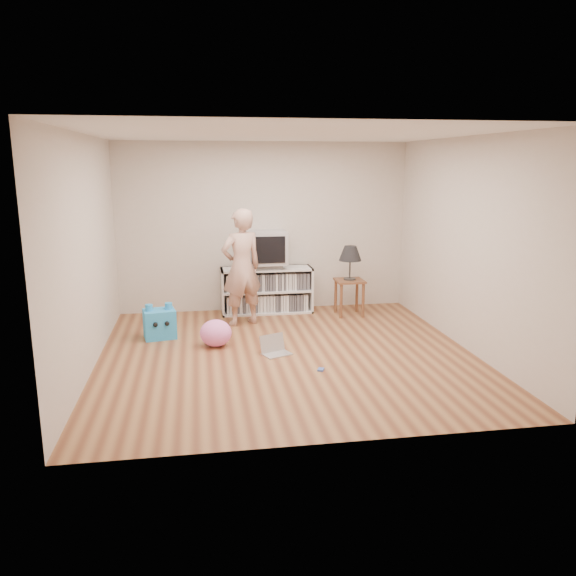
{
  "coord_description": "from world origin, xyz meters",
  "views": [
    {
      "loc": [
        -1.03,
        -6.41,
        2.28
      ],
      "look_at": [
        0.08,
        0.4,
        0.74
      ],
      "focal_mm": 35.0,
      "sensor_mm": 36.0,
      "label": 1
    }
  ],
  "objects_px": {
    "media_unit": "(267,290)",
    "side_table": "(349,288)",
    "dvd_deck": "(267,266)",
    "person": "(242,267)",
    "crt_tv": "(266,247)",
    "laptop": "(275,349)",
    "plush_blue": "(160,323)",
    "table_lamp": "(350,254)",
    "plush_pink": "(216,333)"
  },
  "relations": [
    {
      "from": "media_unit",
      "to": "side_table",
      "type": "relative_size",
      "value": 2.55
    },
    {
      "from": "dvd_deck",
      "to": "person",
      "type": "distance_m",
      "value": 0.76
    },
    {
      "from": "crt_tv",
      "to": "laptop",
      "type": "distance_m",
      "value": 2.19
    },
    {
      "from": "crt_tv",
      "to": "media_unit",
      "type": "bearing_deg",
      "value": 90.0
    },
    {
      "from": "crt_tv",
      "to": "side_table",
      "type": "bearing_deg",
      "value": -16.71
    },
    {
      "from": "laptop",
      "to": "plush_blue",
      "type": "relative_size",
      "value": 0.87
    },
    {
      "from": "media_unit",
      "to": "side_table",
      "type": "height_order",
      "value": "media_unit"
    },
    {
      "from": "crt_tv",
      "to": "side_table",
      "type": "distance_m",
      "value": 1.41
    },
    {
      "from": "side_table",
      "to": "media_unit",
      "type": "bearing_deg",
      "value": 162.48
    },
    {
      "from": "media_unit",
      "to": "dvd_deck",
      "type": "height_order",
      "value": "dvd_deck"
    },
    {
      "from": "laptop",
      "to": "crt_tv",
      "type": "bearing_deg",
      "value": 62.64
    },
    {
      "from": "dvd_deck",
      "to": "table_lamp",
      "type": "distance_m",
      "value": 1.29
    },
    {
      "from": "side_table",
      "to": "crt_tv",
      "type": "bearing_deg",
      "value": 163.29
    },
    {
      "from": "person",
      "to": "media_unit",
      "type": "bearing_deg",
      "value": -145.61
    },
    {
      "from": "plush_blue",
      "to": "table_lamp",
      "type": "bearing_deg",
      "value": 3.56
    },
    {
      "from": "plush_blue",
      "to": "plush_pink",
      "type": "relative_size",
      "value": 1.16
    },
    {
      "from": "media_unit",
      "to": "plush_pink",
      "type": "bearing_deg",
      "value": -118.3
    },
    {
      "from": "side_table",
      "to": "plush_pink",
      "type": "height_order",
      "value": "side_table"
    },
    {
      "from": "dvd_deck",
      "to": "plush_blue",
      "type": "distance_m",
      "value": 1.98
    },
    {
      "from": "person",
      "to": "crt_tv",
      "type": "bearing_deg",
      "value": -146.43
    },
    {
      "from": "person",
      "to": "plush_pink",
      "type": "distance_m",
      "value": 1.22
    },
    {
      "from": "dvd_deck",
      "to": "plush_pink",
      "type": "distance_m",
      "value": 1.86
    },
    {
      "from": "dvd_deck",
      "to": "crt_tv",
      "type": "height_order",
      "value": "crt_tv"
    },
    {
      "from": "crt_tv",
      "to": "side_table",
      "type": "xyz_separation_m",
      "value": [
        1.22,
        -0.37,
        -0.6
      ]
    },
    {
      "from": "laptop",
      "to": "plush_pink",
      "type": "height_order",
      "value": "plush_pink"
    },
    {
      "from": "side_table",
      "to": "laptop",
      "type": "distance_m",
      "value": 2.13
    },
    {
      "from": "laptop",
      "to": "plush_blue",
      "type": "distance_m",
      "value": 1.67
    },
    {
      "from": "crt_tv",
      "to": "dvd_deck",
      "type": "bearing_deg",
      "value": 90.0
    },
    {
      "from": "plush_blue",
      "to": "side_table",
      "type": "bearing_deg",
      "value": 3.56
    },
    {
      "from": "media_unit",
      "to": "laptop",
      "type": "xyz_separation_m",
      "value": [
        -0.15,
        -1.98,
        -0.29
      ]
    },
    {
      "from": "media_unit",
      "to": "dvd_deck",
      "type": "distance_m",
      "value": 0.39
    },
    {
      "from": "side_table",
      "to": "plush_pink",
      "type": "xyz_separation_m",
      "value": [
        -2.07,
        -1.19,
        -0.25
      ]
    },
    {
      "from": "table_lamp",
      "to": "plush_pink",
      "type": "distance_m",
      "value": 2.51
    },
    {
      "from": "dvd_deck",
      "to": "media_unit",
      "type": "bearing_deg",
      "value": 90.0
    },
    {
      "from": "crt_tv",
      "to": "person",
      "type": "bearing_deg",
      "value": -125.16
    },
    {
      "from": "side_table",
      "to": "person",
      "type": "height_order",
      "value": "person"
    },
    {
      "from": "plush_pink",
      "to": "media_unit",
      "type": "bearing_deg",
      "value": 61.7
    },
    {
      "from": "media_unit",
      "to": "crt_tv",
      "type": "xyz_separation_m",
      "value": [
        0.0,
        -0.02,
        0.67
      ]
    },
    {
      "from": "plush_pink",
      "to": "laptop",
      "type": "bearing_deg",
      "value": -30.18
    },
    {
      "from": "laptop",
      "to": "person",
      "type": "bearing_deg",
      "value": 78.89
    },
    {
      "from": "plush_blue",
      "to": "media_unit",
      "type": "bearing_deg",
      "value": 24.26
    },
    {
      "from": "media_unit",
      "to": "plush_pink",
      "type": "height_order",
      "value": "media_unit"
    },
    {
      "from": "plush_blue",
      "to": "laptop",
      "type": "bearing_deg",
      "value": -42.47
    },
    {
      "from": "person",
      "to": "dvd_deck",
      "type": "bearing_deg",
      "value": -146.28
    },
    {
      "from": "dvd_deck",
      "to": "side_table",
      "type": "xyz_separation_m",
      "value": [
        1.22,
        -0.37,
        -0.32
      ]
    },
    {
      "from": "plush_blue",
      "to": "plush_pink",
      "type": "xyz_separation_m",
      "value": [
        0.72,
        -0.47,
        -0.03
      ]
    },
    {
      "from": "media_unit",
      "to": "plush_pink",
      "type": "xyz_separation_m",
      "value": [
        -0.85,
        -1.57,
        -0.18
      ]
    },
    {
      "from": "table_lamp",
      "to": "laptop",
      "type": "relative_size",
      "value": 1.27
    },
    {
      "from": "side_table",
      "to": "plush_pink",
      "type": "bearing_deg",
      "value": -150.16
    },
    {
      "from": "crt_tv",
      "to": "plush_pink",
      "type": "relative_size",
      "value": 1.49
    }
  ]
}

